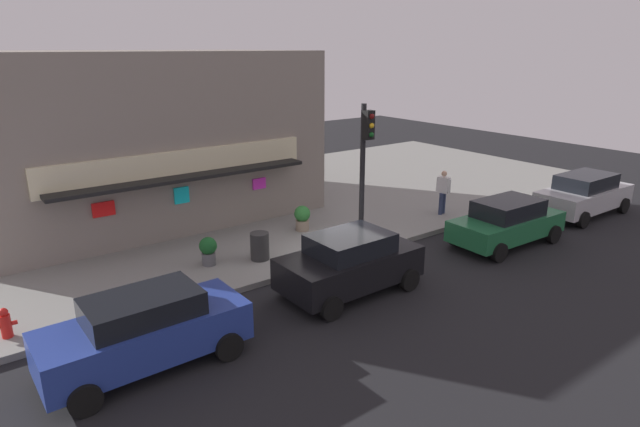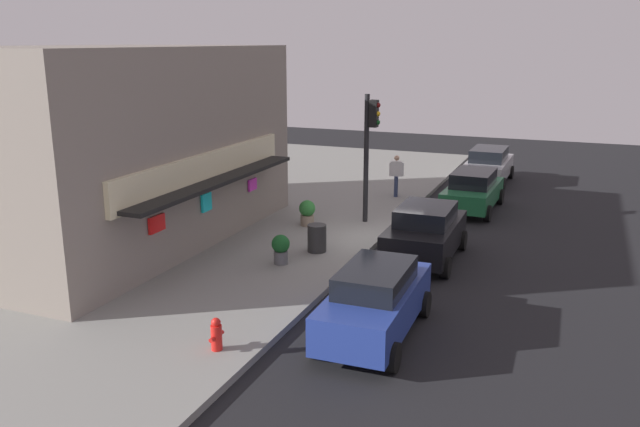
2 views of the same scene
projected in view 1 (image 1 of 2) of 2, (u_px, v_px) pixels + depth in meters
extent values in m
plane|color=black|center=(334.00, 265.00, 16.70)|extent=(54.15, 54.15, 0.00)
cube|color=gray|center=(231.00, 210.00, 21.98)|extent=(36.10, 13.89, 0.18)
cube|color=gray|center=(141.00, 134.00, 20.61)|extent=(12.23, 7.59, 6.27)
cube|color=beige|center=(182.00, 165.00, 17.81)|extent=(9.29, 0.16, 0.97)
cube|color=black|center=(187.00, 177.00, 17.65)|extent=(8.80, 0.90, 0.12)
cube|color=red|center=(103.00, 209.00, 16.63)|extent=(0.69, 0.08, 0.46)
cube|color=#19D8E5|center=(182.00, 195.00, 18.10)|extent=(0.52, 0.08, 0.57)
cube|color=#E533CC|center=(259.00, 184.00, 19.86)|extent=(0.54, 0.08, 0.41)
cylinder|color=black|center=(362.00, 172.00, 18.02)|extent=(0.18, 0.18, 4.63)
cube|color=black|center=(369.00, 125.00, 17.34)|extent=(0.32, 0.28, 0.95)
sphere|color=maroon|center=(372.00, 116.00, 17.13)|extent=(0.18, 0.18, 0.18)
sphere|color=yellow|center=(372.00, 126.00, 17.22)|extent=(0.18, 0.18, 0.18)
sphere|color=#0F4C19|center=(371.00, 135.00, 17.31)|extent=(0.18, 0.18, 0.18)
cylinder|color=red|center=(6.00, 326.00, 12.14)|extent=(0.24, 0.24, 0.57)
sphere|color=red|center=(3.00, 312.00, 12.03)|extent=(0.21, 0.21, 0.21)
cylinder|color=red|center=(15.00, 323.00, 12.23)|extent=(0.12, 0.10, 0.10)
cylinder|color=#2D2D2D|center=(260.00, 246.00, 16.57)|extent=(0.59, 0.59, 0.87)
cylinder|color=navy|center=(443.00, 203.00, 21.17)|extent=(0.19, 0.19, 0.88)
cylinder|color=navy|center=(441.00, 204.00, 21.01)|extent=(0.19, 0.19, 0.88)
cube|color=silver|center=(443.00, 185.00, 20.86)|extent=(0.34, 0.51, 0.63)
sphere|color=tan|center=(444.00, 174.00, 20.72)|extent=(0.22, 0.22, 0.22)
cylinder|color=silver|center=(438.00, 185.00, 21.03)|extent=(0.12, 0.12, 0.57)
cylinder|color=silver|center=(449.00, 187.00, 20.71)|extent=(0.12, 0.12, 0.57)
cylinder|color=#59595B|center=(209.00, 259.00, 16.22)|extent=(0.42, 0.42, 0.39)
sphere|color=#195623|center=(208.00, 246.00, 16.09)|extent=(0.54, 0.54, 0.54)
cylinder|color=gray|center=(302.00, 225.00, 19.27)|extent=(0.49, 0.49, 0.38)
sphere|color=#2D7A33|center=(302.00, 214.00, 19.14)|extent=(0.58, 0.58, 0.58)
cube|color=black|center=(350.00, 267.00, 14.66)|extent=(4.03, 1.93, 0.87)
cube|color=black|center=(350.00, 243.00, 14.44)|extent=(2.18, 1.61, 0.53)
cylinder|color=black|center=(364.00, 259.00, 16.31)|extent=(0.64, 0.23, 0.64)
cylinder|color=black|center=(409.00, 280.00, 14.88)|extent=(0.64, 0.23, 0.64)
cylinder|color=black|center=(289.00, 283.00, 14.69)|extent=(0.64, 0.23, 0.64)
cylinder|color=black|center=(331.00, 308.00, 13.26)|extent=(0.64, 0.23, 0.64)
cube|color=#B7B7BC|center=(584.00, 198.00, 21.49)|extent=(4.54, 1.85, 0.80)
cube|color=black|center=(586.00, 181.00, 21.28)|extent=(2.46, 1.54, 0.57)
cylinder|color=black|center=(581.00, 196.00, 23.20)|extent=(0.64, 0.23, 0.64)
cylinder|color=black|center=(623.00, 206.00, 21.81)|extent=(0.64, 0.23, 0.64)
cylinder|color=black|center=(540.00, 208.00, 21.42)|extent=(0.64, 0.23, 0.64)
cylinder|color=black|center=(583.00, 220.00, 20.03)|extent=(0.64, 0.23, 0.64)
cube|color=navy|center=(146.00, 335.00, 11.20)|extent=(4.32, 1.74, 0.86)
cube|color=black|center=(142.00, 306.00, 10.99)|extent=(2.34, 1.44, 0.51)
cylinder|color=black|center=(196.00, 317.00, 12.84)|extent=(0.64, 0.23, 0.64)
cylinder|color=black|center=(229.00, 346.00, 11.57)|extent=(0.64, 0.23, 0.64)
cylinder|color=black|center=(63.00, 360.00, 11.09)|extent=(0.64, 0.23, 0.64)
cylinder|color=black|center=(85.00, 400.00, 9.82)|extent=(0.64, 0.23, 0.64)
cube|color=#1E6038|center=(506.00, 226.00, 18.25)|extent=(4.34, 1.90, 0.71)
cube|color=black|center=(508.00, 208.00, 18.05)|extent=(2.36, 1.55, 0.57)
cylinder|color=black|center=(510.00, 221.00, 19.86)|extent=(0.65, 0.24, 0.64)
cylinder|color=black|center=(553.00, 234.00, 18.48)|extent=(0.65, 0.24, 0.64)
cylinder|color=black|center=(456.00, 237.00, 18.23)|extent=(0.65, 0.24, 0.64)
cylinder|color=black|center=(499.00, 252.00, 16.85)|extent=(0.65, 0.24, 0.64)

